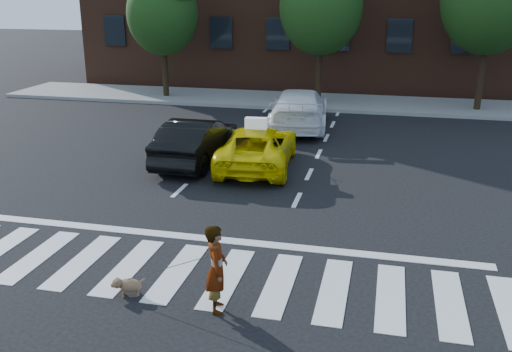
% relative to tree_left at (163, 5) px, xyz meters
% --- Properties ---
extents(ground, '(120.00, 120.00, 0.00)m').
position_rel_tree_left_xyz_m(ground, '(6.97, -17.00, -4.44)').
color(ground, black).
rests_on(ground, ground).
extents(crosswalk, '(13.00, 2.40, 0.01)m').
position_rel_tree_left_xyz_m(crosswalk, '(6.97, -17.00, -4.43)').
color(crosswalk, silver).
rests_on(crosswalk, ground).
extents(stop_line, '(12.00, 0.30, 0.01)m').
position_rel_tree_left_xyz_m(stop_line, '(6.97, -15.40, -4.43)').
color(stop_line, silver).
rests_on(stop_line, ground).
extents(sidewalk_far, '(30.00, 4.00, 0.15)m').
position_rel_tree_left_xyz_m(sidewalk_far, '(6.97, 0.50, -4.37)').
color(sidewalk_far, slate).
rests_on(sidewalk_far, ground).
extents(tree_left, '(3.39, 3.38, 6.50)m').
position_rel_tree_left_xyz_m(tree_left, '(0.00, 0.00, 0.00)').
color(tree_left, black).
rests_on(tree_left, ground).
extents(taxi, '(2.41, 4.61, 1.24)m').
position_rel_tree_left_xyz_m(taxi, '(6.92, -10.00, -3.82)').
color(taxi, '#D9C404').
rests_on(taxi, ground).
extents(black_sedan, '(1.54, 4.26, 1.40)m').
position_rel_tree_left_xyz_m(black_sedan, '(4.97, -10.00, -3.74)').
color(black_sedan, black).
rests_on(black_sedan, ground).
extents(white_suv, '(2.67, 5.42, 1.52)m').
position_rel_tree_left_xyz_m(white_suv, '(7.33, -4.65, -3.68)').
color(white_suv, white).
rests_on(white_suv, ground).
extents(woman, '(0.52, 0.65, 1.54)m').
position_rel_tree_left_xyz_m(woman, '(8.11, -18.10, -3.67)').
color(woman, '#999999').
rests_on(woman, ground).
extents(dog, '(0.58, 0.41, 0.35)m').
position_rel_tree_left_xyz_m(dog, '(6.42, -18.01, -4.24)').
color(dog, olive).
rests_on(dog, ground).
extents(taxi_sign, '(0.67, 0.33, 0.32)m').
position_rel_tree_left_xyz_m(taxi_sign, '(6.92, -10.20, -3.04)').
color(taxi_sign, white).
rests_on(taxi_sign, taxi).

